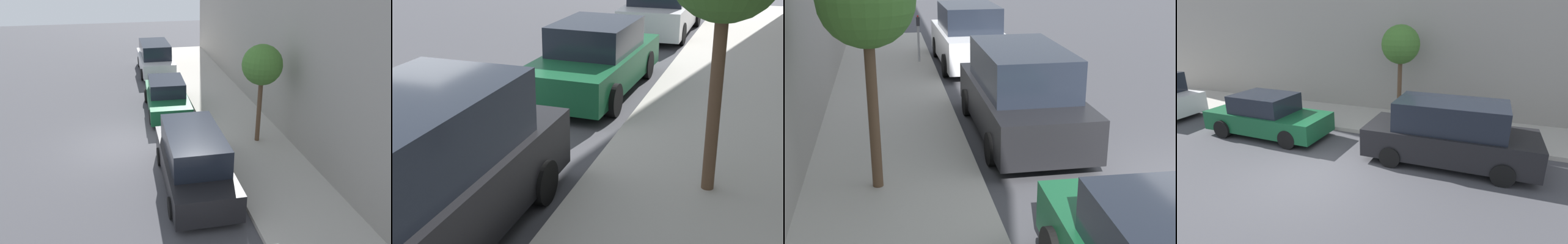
{
  "view_description": "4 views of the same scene",
  "coord_description": "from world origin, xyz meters",
  "views": [
    {
      "loc": [
        0.29,
        -13.63,
        6.81
      ],
      "look_at": [
        2.86,
        -0.64,
        1.0
      ],
      "focal_mm": 35.0,
      "sensor_mm": 36.0,
      "label": 1
    },
    {
      "loc": [
        5.89,
        -7.81,
        3.7
      ],
      "look_at": [
        3.58,
        -1.16,
        1.0
      ],
      "focal_mm": 50.0,
      "sensor_mm": 36.0,
      "label": 2
    },
    {
      "loc": [
        5.0,
        7.37,
        4.04
      ],
      "look_at": [
        3.47,
        -1.39,
        1.0
      ],
      "focal_mm": 50.0,
      "sensor_mm": 36.0,
      "label": 3
    },
    {
      "loc": [
        -6.35,
        -4.22,
        4.13
      ],
      "look_at": [
        2.22,
        -0.93,
        1.0
      ],
      "focal_mm": 28.0,
      "sensor_mm": 36.0,
      "label": 4
    }
  ],
  "objects": [
    {
      "name": "parked_minivan_second",
      "position": [
        2.26,
        -3.33,
        0.92
      ],
      "size": [
        2.02,
        4.91,
        1.9
      ],
      "color": "black",
      "rests_on": "ground_plane"
    },
    {
      "name": "ground_plane",
      "position": [
        0.0,
        0.0,
        0.0
      ],
      "size": [
        60.0,
        60.0,
        0.0
      ],
      "primitive_type": "plane",
      "color": "#424247"
    },
    {
      "name": "parked_sedan_third",
      "position": [
        2.24,
        3.19,
        0.72
      ],
      "size": [
        1.92,
        4.55,
        1.54
      ],
      "color": "#14512D",
      "rests_on": "ground_plane"
    },
    {
      "name": "sidewalk",
      "position": [
        4.99,
        0.0,
        0.07
      ],
      "size": [
        2.99,
        32.0,
        0.15
      ],
      "color": "#B2ADA3",
      "rests_on": "ground_plane"
    },
    {
      "name": "parked_minivan_fourth",
      "position": [
        2.34,
        9.87,
        0.92
      ],
      "size": [
        2.02,
        4.94,
        1.9
      ],
      "color": "silver",
      "rests_on": "ground_plane"
    }
  ]
}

